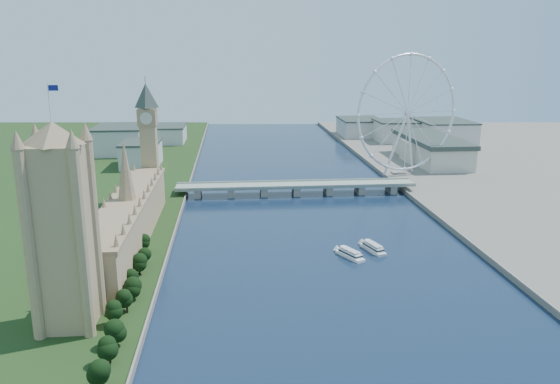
{
  "coord_description": "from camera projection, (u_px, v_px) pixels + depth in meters",
  "views": [
    {
      "loc": [
        -58.41,
        -185.75,
        127.48
      ],
      "look_at": [
        -22.93,
        210.0,
        25.6
      ],
      "focal_mm": 35.0,
      "sensor_mm": 36.0,
      "label": 1
    }
  ],
  "objects": [
    {
      "name": "london_eye",
      "position": [
        408.0,
        113.0,
        552.1
      ],
      "size": [
        113.6,
        39.12,
        124.3
      ],
      "color": "silver",
      "rests_on": "ground"
    },
    {
      "name": "ground",
      "position": [
        385.0,
        384.0,
        215.92
      ],
      "size": [
        2000.0,
        2000.0,
        0.0
      ],
      "primitive_type": "plane",
      "color": "#1A324B",
      "rests_on": "ground"
    },
    {
      "name": "victoria_tower",
      "position": [
        62.0,
        221.0,
        243.78
      ],
      "size": [
        28.16,
        28.16,
        112.0
      ],
      "color": "tan",
      "rests_on": "ground"
    },
    {
      "name": "parliament_range",
      "position": [
        129.0,
        221.0,
        364.28
      ],
      "size": [
        24.0,
        200.0,
        70.0
      ],
      "color": "tan",
      "rests_on": "ground"
    },
    {
      "name": "big_ben",
      "position": [
        148.0,
        127.0,
        456.53
      ],
      "size": [
        20.02,
        20.02,
        110.0
      ],
      "color": "tan",
      "rests_on": "ground"
    },
    {
      "name": "city_skyline",
      "position": [
        302.0,
        135.0,
        755.46
      ],
      "size": [
        505.0,
        280.0,
        32.0
      ],
      "color": "beige",
      "rests_on": "ground"
    },
    {
      "name": "tour_boat_far",
      "position": [
        373.0,
        251.0,
        360.9
      ],
      "size": [
        14.56,
        27.36,
        5.84
      ],
      "primitive_type": null,
      "rotation": [
        0.0,
        0.0,
        0.31
      ],
      "color": "silver",
      "rests_on": "ground"
    },
    {
      "name": "county_hall",
      "position": [
        430.0,
        163.0,
        645.92
      ],
      "size": [
        54.0,
        144.0,
        35.0
      ],
      "primitive_type": null,
      "color": "beige",
      "rests_on": "ground"
    },
    {
      "name": "tour_boat_near",
      "position": [
        350.0,
        257.0,
        349.79
      ],
      "size": [
        17.62,
        26.1,
        5.69
      ],
      "primitive_type": null,
      "rotation": [
        0.0,
        0.0,
        0.47
      ],
      "color": "white",
      "rests_on": "ground"
    },
    {
      "name": "tree_row",
      "position": [
        121.0,
        309.0,
        259.91
      ],
      "size": [
        8.08,
        184.08,
        19.76
      ],
      "color": "black",
      "rests_on": "ground"
    },
    {
      "name": "westminster_bridge",
      "position": [
        296.0,
        187.0,
        503.71
      ],
      "size": [
        220.0,
        22.0,
        9.5
      ],
      "color": "gray",
      "rests_on": "ground"
    }
  ]
}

